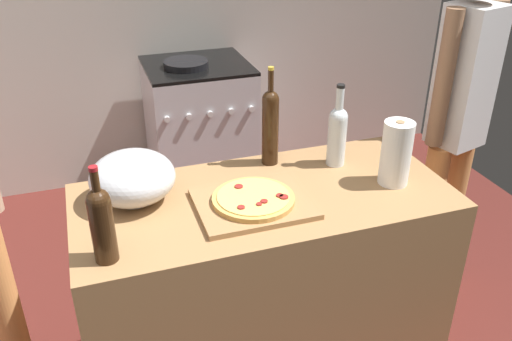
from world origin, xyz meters
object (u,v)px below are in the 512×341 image
Objects in this scene: pizza at (253,199)px; wine_bottle_clear at (337,132)px; mixing_bowl at (133,178)px; person_in_red at (458,115)px; wine_bottle_dark at (270,124)px; paper_towel_roll at (396,153)px; wine_bottle_amber at (102,222)px; stove at (200,130)px.

wine_bottle_clear reaches higher than pizza.
pizza is 0.43m from mixing_bowl.
wine_bottle_dark is at bearing -176.77° from person_in_red.
paper_towel_roll is 0.49m from wine_bottle_dark.
wine_bottle_amber is at bearing -159.45° from wine_bottle_clear.
paper_towel_roll is 0.79× the size of wine_bottle_amber.
wine_bottle_amber is 0.19× the size of person_in_red.
mixing_bowl reaches higher than stove.
wine_bottle_amber is (-0.68, -0.44, -0.03)m from wine_bottle_dark.
wine_bottle_dark is at bearing 32.94° from wine_bottle_amber.
pizza is at bearing 15.85° from wine_bottle_amber.
wine_bottle_dark is at bearing 141.78° from paper_towel_roll.
person_in_red is at bearing 6.70° from mixing_bowl.
pizza is at bearing -154.00° from wine_bottle_clear.
wine_bottle_dark is (0.56, 0.12, 0.08)m from mixing_bowl.
mixing_bowl is 0.96m from paper_towel_roll.
wine_bottle_clear is (0.25, -0.09, -0.03)m from wine_bottle_dark.
paper_towel_roll is 0.75× the size of wine_bottle_clear.
wine_bottle_dark is 1.26× the size of wine_bottle_amber.
pizza is at bearing -96.35° from stove.
stove is at bearing 69.33° from mixing_bowl.
pizza is 0.37m from wine_bottle_dark.
wine_bottle_dark is at bearing 12.41° from mixing_bowl.
person_in_red is (0.69, 0.15, -0.08)m from wine_bottle_clear.
paper_towel_roll reaches higher than pizza.
wine_bottle_clear is 1.06× the size of wine_bottle_amber.
wine_bottle_amber is (-0.93, -0.35, -0.00)m from wine_bottle_clear.
paper_towel_roll is at bearing -38.22° from wine_bottle_dark.
wine_bottle_amber is 2.08m from stove.
wine_bottle_clear is at bearing 20.55° from wine_bottle_amber.
mixing_bowl is 0.90× the size of wine_bottle_clear.
wine_bottle_dark is at bearing -90.93° from stove.
person_in_red reaches higher than wine_bottle_dark.
paper_towel_roll reaches higher than mixing_bowl.
person_in_red reaches higher than paper_towel_roll.
person_in_red is at bearing 32.90° from paper_towel_roll.
stove is 1.72m from person_in_red.
wine_bottle_amber is at bearing -111.40° from mixing_bowl.
pizza is 0.55m from wine_bottle_amber.
mixing_bowl is (-0.39, 0.17, 0.06)m from pizza.
paper_towel_roll is (0.94, -0.18, 0.03)m from mixing_bowl.
wine_bottle_dark is 0.27m from wine_bottle_clear.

